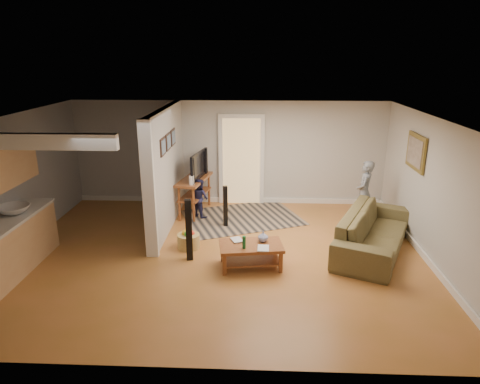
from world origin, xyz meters
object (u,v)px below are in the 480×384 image
Objects in this scene: toy_basket at (188,240)px; toddler at (200,216)px; coffee_table at (252,249)px; tv_console at (195,181)px; sofa at (372,250)px; speaker_right at (225,206)px; speaker_left at (189,230)px; child at (362,222)px.

toddler is (0.00, 1.68, -0.16)m from toy_basket.
tv_console reaches higher than coffee_table.
speaker_right is at bearing 94.20° from sofa.
coffee_table is 0.83× the size of tv_console.
toddler is (-1.21, 2.38, -0.33)m from coffee_table.
tv_console is at bearing 86.36° from speaker_left.
toddler is (0.14, -0.23, -0.76)m from tv_console.
tv_console reaches higher than toddler.
child is at bearing 42.25° from coffee_table.
toddler is at bearing -48.90° from tv_console.
sofa is at bearing -16.51° from tv_console.
tv_console is 1.14m from speaker_right.
toddler reaches higher than sofa.
tv_console is (-3.62, 1.85, 0.76)m from sofa.
child is at bearing -139.65° from toddler.
child reaches higher than toddler.
speaker_right is 1.01× the size of toddler.
toddler is at bearing 89.60° from sofa.
coffee_table is 2.72× the size of toy_basket.
speaker_right is at bearing 62.68° from speaker_left.
sofa is 3.84m from toddler.
tv_console reaches higher than speaker_left.
coffee_table is 0.83× the size of child.
speaker_left reaches higher than toy_basket.
speaker_left reaches higher than speaker_right.
speaker_left is at bearing 136.33° from toddler.
tv_console is 1.58× the size of toddler.
toy_basket is at bearing 133.74° from toddler.
sofa is 1.41m from child.
coffee_table is 2.69m from toddler.
speaker_left is at bearing 168.64° from coffee_table.
speaker_right is 3.03m from child.
child is (3.74, -0.45, -0.76)m from tv_console.
toddler is at bearing 89.99° from toy_basket.
child is (0.12, 1.40, 0.00)m from sofa.
speaker_right is at bearing -178.24° from toddler.
child reaches higher than toy_basket.
toddler is at bearing 125.69° from speaker_right.
speaker_right is at bearing 108.05° from coffee_table.
sofa is 1.85× the size of child.
sofa is at bearing 15.46° from child.
child is (3.50, 1.94, -0.57)m from speaker_left.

